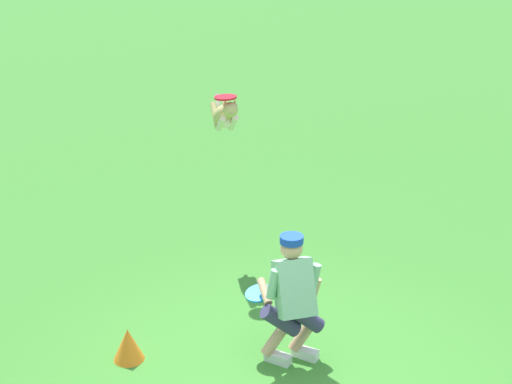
{
  "coord_description": "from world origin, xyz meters",
  "views": [
    {
      "loc": [
        -2.83,
        5.31,
        4.26
      ],
      "look_at": [
        0.94,
        -1.21,
        1.29
      ],
      "focal_mm": 54.32,
      "sensor_mm": 36.0,
      "label": 1
    }
  ],
  "objects_px": {
    "frisbee_held": "(259,293)",
    "training_cone": "(128,344)",
    "person": "(293,297)",
    "frisbee_flying": "(225,97)",
    "dog": "(225,116)"
  },
  "relations": [
    {
      "from": "frisbee_held",
      "to": "training_cone",
      "type": "height_order",
      "value": "frisbee_held"
    },
    {
      "from": "person",
      "to": "training_cone",
      "type": "relative_size",
      "value": 3.88
    },
    {
      "from": "frisbee_flying",
      "to": "frisbee_held",
      "type": "distance_m",
      "value": 2.41
    },
    {
      "from": "training_cone",
      "to": "frisbee_flying",
      "type": "bearing_deg",
      "value": -83.05
    },
    {
      "from": "dog",
      "to": "frisbee_held",
      "type": "distance_m",
      "value": 2.48
    },
    {
      "from": "person",
      "to": "training_cone",
      "type": "bearing_deg",
      "value": 72.84
    },
    {
      "from": "training_cone",
      "to": "frisbee_held",
      "type": "bearing_deg",
      "value": -140.69
    },
    {
      "from": "frisbee_held",
      "to": "dog",
      "type": "bearing_deg",
      "value": -49.63
    },
    {
      "from": "frisbee_held",
      "to": "training_cone",
      "type": "distance_m",
      "value": 1.35
    },
    {
      "from": "dog",
      "to": "frisbee_held",
      "type": "xyz_separation_m",
      "value": [
        -1.42,
        1.67,
        -1.16
      ]
    },
    {
      "from": "person",
      "to": "dog",
      "type": "xyz_separation_m",
      "value": [
        1.81,
        -1.7,
        1.08
      ]
    },
    {
      "from": "person",
      "to": "frisbee_held",
      "type": "bearing_deg",
      "value": 38.35
    },
    {
      "from": "frisbee_flying",
      "to": "frisbee_held",
      "type": "bearing_deg",
      "value": 131.24
    },
    {
      "from": "frisbee_held",
      "to": "training_cone",
      "type": "xyz_separation_m",
      "value": [
        0.99,
        0.81,
        -0.44
      ]
    },
    {
      "from": "person",
      "to": "frisbee_held",
      "type": "xyz_separation_m",
      "value": [
        0.38,
        -0.03,
        -0.09
      ]
    }
  ]
}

